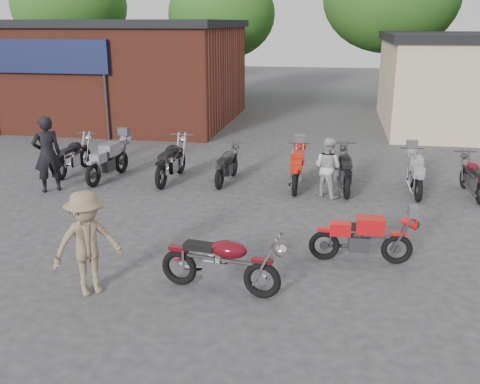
% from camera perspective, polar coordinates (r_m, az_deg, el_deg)
% --- Properties ---
extents(ground, '(90.00, 90.00, 0.00)m').
position_cam_1_polar(ground, '(9.53, -0.45, -8.36)').
color(ground, '#343437').
extents(brick_building, '(12.00, 8.00, 4.00)m').
position_cam_1_polar(brick_building, '(24.89, -15.21, 12.06)').
color(brick_building, maroon).
rests_on(brick_building, ground).
extents(tree_0, '(6.56, 6.56, 8.20)m').
position_cam_1_polar(tree_0, '(34.19, -17.52, 16.78)').
color(tree_0, '#1E4311').
rests_on(tree_0, ground).
extents(tree_1, '(5.92, 5.92, 7.40)m').
position_cam_1_polar(tree_1, '(31.12, -1.93, 16.79)').
color(tree_1, '#1E4311').
rests_on(tree_1, ground).
extents(tree_2, '(7.04, 7.04, 8.80)m').
position_cam_1_polar(tree_2, '(30.50, 15.65, 17.48)').
color(tree_2, '#1E4311').
rests_on(tree_2, ground).
extents(vintage_motorcycle, '(2.04, 0.92, 1.14)m').
position_cam_1_polar(vintage_motorcycle, '(8.60, -1.94, -7.18)').
color(vintage_motorcycle, '#570A12').
rests_on(vintage_motorcycle, ground).
extents(sportbike, '(1.81, 0.67, 1.04)m').
position_cam_1_polar(sportbike, '(9.90, 13.00, -4.54)').
color(sportbike, red).
rests_on(sportbike, ground).
extents(helmet, '(0.32, 0.32, 0.23)m').
position_cam_1_polar(helmet, '(9.97, -6.62, -6.55)').
color(helmet, red).
rests_on(helmet, ground).
extents(person_dark, '(0.84, 0.83, 1.96)m').
position_cam_1_polar(person_dark, '(14.45, -19.87, 3.82)').
color(person_dark, black).
rests_on(person_dark, ground).
extents(person_light, '(0.92, 0.87, 1.49)m').
position_cam_1_polar(person_light, '(13.42, 9.33, 2.61)').
color(person_light, '#B4B4B0').
rests_on(person_light, ground).
extents(person_tan, '(1.25, 1.22, 1.72)m').
position_cam_1_polar(person_tan, '(8.78, -15.96, -5.28)').
color(person_tan, '#7C674D').
rests_on(person_tan, ground).
extents(row_bike_0, '(0.71, 1.96, 1.13)m').
position_cam_1_polar(row_bike_0, '(16.09, -17.37, 3.87)').
color(row_bike_0, black).
rests_on(row_bike_0, ground).
extents(row_bike_1, '(0.92, 2.12, 1.19)m').
position_cam_1_polar(row_bike_1, '(15.19, -13.90, 3.49)').
color(row_bike_1, gray).
rests_on(row_bike_1, ground).
extents(row_bike_2, '(0.78, 2.17, 1.24)m').
position_cam_1_polar(row_bike_2, '(14.72, -7.35, 3.53)').
color(row_bike_2, black).
rests_on(row_bike_2, ground).
extents(row_bike_3, '(0.76, 1.87, 1.06)m').
position_cam_1_polar(row_bike_3, '(14.51, -1.39, 3.09)').
color(row_bike_3, '#242426').
rests_on(row_bike_3, ground).
extents(row_bike_4, '(0.67, 1.97, 1.14)m').
position_cam_1_polar(row_bike_4, '(14.09, 6.12, 2.71)').
color(row_bike_4, red).
rests_on(row_bike_4, ground).
extents(row_bike_5, '(0.82, 2.09, 1.19)m').
position_cam_1_polar(row_bike_5, '(14.07, 11.14, 2.56)').
color(row_bike_5, black).
rests_on(row_bike_5, ground).
extents(row_bike_6, '(0.67, 1.92, 1.10)m').
position_cam_1_polar(row_bike_6, '(14.26, 18.17, 2.03)').
color(row_bike_6, gray).
rests_on(row_bike_6, ground).
extents(row_bike_7, '(0.75, 1.89, 1.07)m').
position_cam_1_polar(row_bike_7, '(14.56, 23.61, 1.66)').
color(row_bike_7, '#4E0916').
rests_on(row_bike_7, ground).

